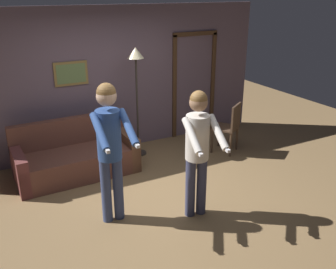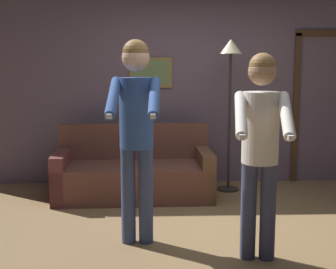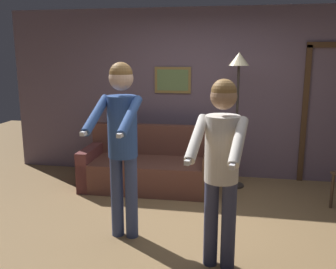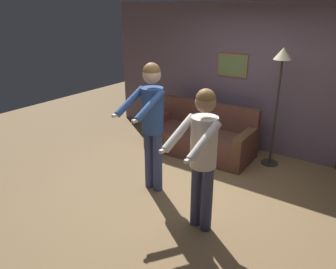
{
  "view_description": "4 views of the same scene",
  "coord_description": "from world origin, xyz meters",
  "px_view_note": "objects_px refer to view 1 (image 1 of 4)",
  "views": [
    {
      "loc": [
        -2.0,
        -4.24,
        2.85
      ],
      "look_at": [
        -0.03,
        -0.5,
        1.2
      ],
      "focal_mm": 40.0,
      "sensor_mm": 36.0,
      "label": 1
    },
    {
      "loc": [
        -0.54,
        -4.3,
        1.62
      ],
      "look_at": [
        -0.39,
        -0.32,
        1.02
      ],
      "focal_mm": 50.0,
      "sensor_mm": 36.0,
      "label": 2
    },
    {
      "loc": [
        0.47,
        -3.74,
        1.92
      ],
      "look_at": [
        -0.16,
        -0.37,
        1.18
      ],
      "focal_mm": 40.0,
      "sensor_mm": 36.0,
      "label": 3
    },
    {
      "loc": [
        1.93,
        -3.52,
        2.51
      ],
      "look_at": [
        -0.26,
        -0.4,
        1.01
      ],
      "focal_mm": 35.0,
      "sensor_mm": 36.0,
      "label": 4
    }
  ],
  "objects_px": {
    "couch": "(76,158)",
    "dining_chair_distant": "(230,125)",
    "person_standing_right": "(198,143)",
    "torchiere_lamp": "(136,71)",
    "person_standing_left": "(110,140)"
  },
  "relations": [
    {
      "from": "dining_chair_distant",
      "to": "person_standing_right",
      "type": "bearing_deg",
      "value": -137.75
    },
    {
      "from": "couch",
      "to": "dining_chair_distant",
      "type": "xyz_separation_m",
      "value": [
        2.73,
        -0.45,
        0.25
      ]
    },
    {
      "from": "couch",
      "to": "dining_chair_distant",
      "type": "relative_size",
      "value": 2.06
    },
    {
      "from": "couch",
      "to": "torchiere_lamp",
      "type": "bearing_deg",
      "value": 11.95
    },
    {
      "from": "torchiere_lamp",
      "to": "person_standing_right",
      "type": "bearing_deg",
      "value": -93.11
    },
    {
      "from": "person_standing_right",
      "to": "dining_chair_distant",
      "type": "height_order",
      "value": "person_standing_right"
    },
    {
      "from": "couch",
      "to": "person_standing_left",
      "type": "xyz_separation_m",
      "value": [
        0.08,
        -1.54,
        0.86
      ]
    },
    {
      "from": "person_standing_right",
      "to": "dining_chair_distant",
      "type": "bearing_deg",
      "value": 42.25
    },
    {
      "from": "couch",
      "to": "person_standing_right",
      "type": "height_order",
      "value": "person_standing_right"
    },
    {
      "from": "couch",
      "to": "torchiere_lamp",
      "type": "distance_m",
      "value": 1.77
    },
    {
      "from": "person_standing_right",
      "to": "dining_chair_distant",
      "type": "relative_size",
      "value": 1.84
    },
    {
      "from": "person_standing_right",
      "to": "dining_chair_distant",
      "type": "distance_m",
      "value": 2.26
    },
    {
      "from": "person_standing_left",
      "to": "dining_chair_distant",
      "type": "relative_size",
      "value": 1.98
    },
    {
      "from": "torchiere_lamp",
      "to": "person_standing_left",
      "type": "relative_size",
      "value": 1.05
    },
    {
      "from": "couch",
      "to": "torchiere_lamp",
      "type": "relative_size",
      "value": 0.99
    }
  ]
}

